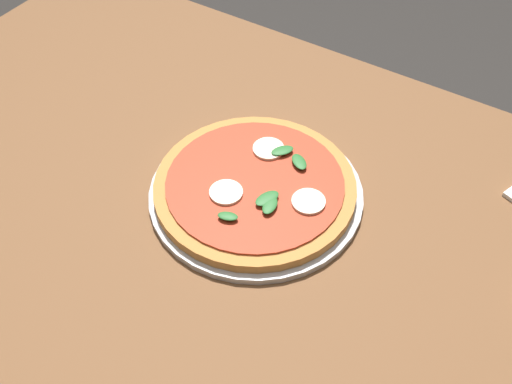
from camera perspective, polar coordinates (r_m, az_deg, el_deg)
dining_table at (r=1.13m, az=-1.73°, el=-3.29°), size 1.53×0.91×0.75m
serving_tray at (r=1.04m, az=0.00°, el=-0.15°), size 0.36×0.36×0.01m
pizza at (r=1.03m, az=-0.07°, el=0.53°), size 0.34×0.34×0.03m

